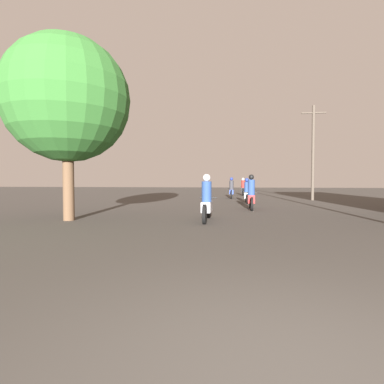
{
  "coord_description": "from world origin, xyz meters",
  "views": [
    {
      "loc": [
        -0.44,
        -1.72,
        1.31
      ],
      "look_at": [
        -3.01,
        16.09,
        0.65
      ],
      "focal_mm": 28.0,
      "sensor_mm": 36.0,
      "label": 1
    }
  ],
  "objects": [
    {
      "name": "motorcycle_blue",
      "position": [
        -0.71,
        20.97,
        0.63
      ],
      "size": [
        0.6,
        2.09,
        1.59
      ],
      "rotation": [
        0.0,
        0.0,
        -0.11
      ],
      "color": "black",
      "rests_on": "ground_plane"
    },
    {
      "name": "utility_pole_far",
      "position": [
        4.8,
        19.65,
        3.37
      ],
      "size": [
        1.6,
        0.2,
        6.43
      ],
      "color": "#4C4238",
      "rests_on": "ground_plane"
    },
    {
      "name": "motorcycle_red",
      "position": [
        0.3,
        12.27,
        0.65
      ],
      "size": [
        0.6,
        1.87,
        1.61
      ],
      "rotation": [
        0.0,
        0.0,
        -0.07
      ],
      "color": "black",
      "rests_on": "ground_plane"
    },
    {
      "name": "street_tree",
      "position": [
        -5.92,
        7.53,
        3.98
      ],
      "size": [
        4.09,
        4.09,
        6.04
      ],
      "color": "brown",
      "rests_on": "ground_plane"
    },
    {
      "name": "motorcycle_silver",
      "position": [
        -1.35,
        8.02,
        0.61
      ],
      "size": [
        0.6,
        2.09,
        1.54
      ],
      "rotation": [
        0.0,
        0.0,
        -0.04
      ],
      "color": "black",
      "rests_on": "ground_plane"
    },
    {
      "name": "motorcycle_white",
      "position": [
        0.26,
        16.55,
        0.6
      ],
      "size": [
        0.6,
        1.9,
        1.49
      ],
      "rotation": [
        0.0,
        0.0,
        -0.01
      ],
      "color": "black",
      "rests_on": "ground_plane"
    },
    {
      "name": "motorcycle_black",
      "position": [
        0.28,
        25.94,
        0.63
      ],
      "size": [
        0.6,
        1.96,
        1.6
      ],
      "rotation": [
        0.0,
        0.0,
        0.02
      ],
      "color": "black",
      "rests_on": "ground_plane"
    }
  ]
}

